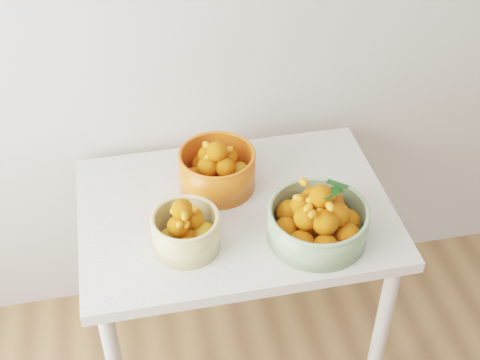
{
  "coord_description": "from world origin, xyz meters",
  "views": [
    {
      "loc": [
        -0.69,
        0.04,
        2.2
      ],
      "look_at": [
        -0.38,
        1.53,
        0.92
      ],
      "focal_mm": 50.0,
      "sensor_mm": 36.0,
      "label": 1
    }
  ],
  "objects_px": {
    "bowl_cream": "(186,230)",
    "bowl_orange": "(217,169)",
    "bowl_green": "(318,220)",
    "table": "(236,229)"
  },
  "relations": [
    {
      "from": "bowl_green",
      "to": "bowl_orange",
      "type": "height_order",
      "value": "bowl_green"
    },
    {
      "from": "bowl_orange",
      "to": "table",
      "type": "bearing_deg",
      "value": -72.63
    },
    {
      "from": "table",
      "to": "bowl_orange",
      "type": "distance_m",
      "value": 0.21
    },
    {
      "from": "bowl_cream",
      "to": "bowl_orange",
      "type": "relative_size",
      "value": 0.76
    },
    {
      "from": "table",
      "to": "bowl_cream",
      "type": "xyz_separation_m",
      "value": [
        -0.18,
        -0.14,
        0.16
      ]
    },
    {
      "from": "table",
      "to": "bowl_orange",
      "type": "height_order",
      "value": "bowl_orange"
    },
    {
      "from": "bowl_orange",
      "to": "bowl_green",
      "type": "bearing_deg",
      "value": -49.41
    },
    {
      "from": "bowl_cream",
      "to": "bowl_green",
      "type": "relative_size",
      "value": 0.65
    },
    {
      "from": "bowl_cream",
      "to": "bowl_orange",
      "type": "distance_m",
      "value": 0.29
    },
    {
      "from": "bowl_cream",
      "to": "bowl_green",
      "type": "height_order",
      "value": "bowl_green"
    }
  ]
}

